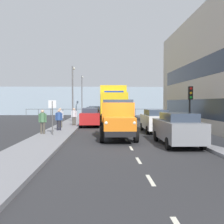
{
  "coord_description": "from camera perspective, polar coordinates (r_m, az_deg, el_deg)",
  "views": [
    {
      "loc": [
        1.38,
        14.33,
        2.28
      ],
      "look_at": [
        0.52,
        -10.98,
        1.31
      ],
      "focal_mm": 41.64,
      "sensor_mm": 36.0,
      "label": 1
    }
  ],
  "objects": [
    {
      "name": "lamp_post_promenade",
      "position": [
        29.25,
        -8.61,
        5.17
      ],
      "size": [
        0.32,
        1.14,
        6.11
      ],
      "color": "#59595B",
      "rests_on": "sidewalk_right"
    },
    {
      "name": "car_red_oppositeside_0",
      "position": [
        24.53,
        -4.68,
        -1.05
      ],
      "size": [
        1.84,
        4.63,
        1.72
      ],
      "color": "#B21E1E",
      "rests_on": "ground_plane"
    },
    {
      "name": "pedestrian_in_dark_coat",
      "position": [
        22.17,
        -11.31,
        -0.89
      ],
      "size": [
        0.53,
        0.34,
        1.63
      ],
      "color": "#4C473D",
      "rests_on": "sidewalk_right"
    },
    {
      "name": "car_grey_kerbside_near",
      "position": [
        14.18,
        14.15,
        -3.47
      ],
      "size": [
        1.86,
        4.49,
        1.72
      ],
      "color": "slate",
      "rests_on": "ground_plane"
    },
    {
      "name": "lorry_cargo_yellow",
      "position": [
        26.36,
        0.16,
        1.74
      ],
      "size": [
        2.58,
        8.2,
        3.87
      ],
      "color": "gold",
      "rests_on": "ground_plane"
    },
    {
      "name": "sea_horizon",
      "position": [
        46.48,
        -0.25,
        2.46
      ],
      "size": [
        80.0,
        0.8,
        5.0
      ],
      "primitive_type": "cube",
      "color": "#8C9EAD",
      "rests_on": "ground_plane"
    },
    {
      "name": "street_sign",
      "position": [
        17.21,
        -12.97,
        0.15
      ],
      "size": [
        0.5,
        0.07,
        2.25
      ],
      "color": "#4C4C4C",
      "rests_on": "sidewalk_right"
    },
    {
      "name": "lamp_post_far",
      "position": [
        40.81,
        -6.6,
        4.43
      ],
      "size": [
        0.32,
        1.14,
        6.25
      ],
      "color": "#59595B",
      "rests_on": "sidewalk_right"
    },
    {
      "name": "pedestrian_couple_a",
      "position": [
        17.95,
        -15.01,
        -1.65
      ],
      "size": [
        0.53,
        0.34,
        1.62
      ],
      "color": "#4C473D",
      "rests_on": "sidewalk_right"
    },
    {
      "name": "road_centreline_markings",
      "position": [
        22.26,
        1.61,
        -3.68
      ],
      "size": [
        0.12,
        35.83,
        0.01
      ],
      "color": "silver",
      "rests_on": "ground_plane"
    },
    {
      "name": "car_maroon_oppositeside_1",
      "position": [
        30.46,
        -4.15,
        -0.42
      ],
      "size": [
        1.88,
        4.11,
        1.72
      ],
      "color": "maroon",
      "rests_on": "ground_plane"
    },
    {
      "name": "truck_vintage_orange",
      "position": [
        15.85,
        1.26,
        -1.79
      ],
      "size": [
        2.17,
        5.64,
        2.43
      ],
      "color": "black",
      "rests_on": "ground_plane"
    },
    {
      "name": "pedestrian_by_lamp",
      "position": [
        19.98,
        -11.57,
        -1.33
      ],
      "size": [
        0.53,
        0.34,
        1.57
      ],
      "color": "black",
      "rests_on": "sidewalk_right"
    },
    {
      "name": "ground_plane",
      "position": [
        23.12,
        1.48,
        -3.47
      ],
      "size": [
        80.0,
        80.0,
        0.0
      ],
      "primitive_type": "plane",
      "color": "#2D2D30"
    },
    {
      "name": "traffic_light_near",
      "position": [
        18.6,
        16.79,
        2.69
      ],
      "size": [
        0.28,
        0.41,
        3.2
      ],
      "color": "black",
      "rests_on": "sidewalk_left"
    },
    {
      "name": "pedestrian_with_bag",
      "position": [
        23.95,
        -8.33,
        -0.71
      ],
      "size": [
        0.53,
        0.34,
        1.59
      ],
      "color": "#4C473D",
      "rests_on": "sidewalk_right"
    },
    {
      "name": "car_black_oppositeside_2",
      "position": [
        36.58,
        -3.78,
        0.02
      ],
      "size": [
        1.91,
        4.47,
        1.72
      ],
      "color": "black",
      "rests_on": "ground_plane"
    },
    {
      "name": "car_white_kerbside_1",
      "position": [
        19.86,
        9.45,
        -1.84
      ],
      "size": [
        1.78,
        4.29,
        1.72
      ],
      "color": "white",
      "rests_on": "ground_plane"
    },
    {
      "name": "seawall_railing",
      "position": [
        42.91,
        -0.11,
        0.37
      ],
      "size": [
        28.08,
        0.08,
        1.2
      ],
      "color": "#4C5156",
      "rests_on": "ground_plane"
    },
    {
      "name": "sidewalk_right",
      "position": [
        23.3,
        -10.05,
        -3.27
      ],
      "size": [
        2.32,
        41.0,
        0.15
      ],
      "primitive_type": "cube",
      "color": "gray",
      "rests_on": "ground_plane"
    },
    {
      "name": "sidewalk_left",
      "position": [
        23.85,
        12.74,
        -3.17
      ],
      "size": [
        2.32,
        41.0,
        0.15
      ],
      "primitive_type": "cube",
      "color": "gray",
      "rests_on": "ground_plane"
    }
  ]
}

